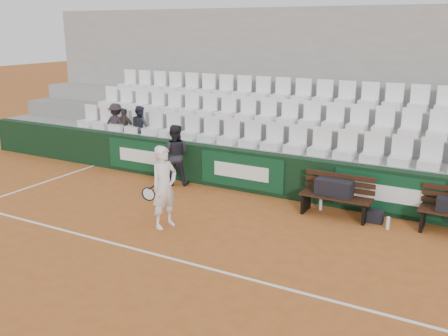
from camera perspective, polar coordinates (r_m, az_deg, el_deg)
ground at (r=9.04m, az=-8.14°, el=-9.69°), size 80.00×80.00×0.00m
court_baseline at (r=9.04m, az=-8.14°, el=-9.66°), size 18.00×0.06×0.01m
back_barrier at (r=12.03m, az=3.49°, el=-0.45°), size 18.00×0.34×1.00m
grandstand_tier_front at (r=12.61m, az=4.45°, el=0.30°), size 18.00×0.95×1.00m
grandstand_tier_mid at (r=13.40m, az=6.17°, el=2.18°), size 18.00×0.95×1.45m
grandstand_tier_back at (r=14.21m, az=7.70°, el=3.85°), size 18.00×0.95×1.90m
grandstand_rear_wall at (r=14.59m, az=8.79°, el=9.09°), size 18.00×0.30×4.40m
seat_row_front at (r=12.26m, az=4.19°, el=3.78°), size 11.90×0.44×0.63m
seat_row_mid at (r=13.04m, az=6.00°, el=6.47°), size 11.90×0.44×0.63m
seat_row_back at (r=13.84m, az=7.62°, el=8.84°), size 11.90×0.44×0.63m
bench_left at (r=10.80m, az=12.59°, el=-4.27°), size 1.50×0.56×0.45m
sports_bag_left at (r=10.73m, az=12.46°, el=-2.20°), size 0.78×0.36×0.33m
sports_bag_ground at (r=10.73m, az=16.68°, el=-5.29°), size 0.42×0.26×0.25m
water_bottle_near at (r=11.14m, az=10.97°, el=-4.08°), size 0.07×0.07×0.26m
water_bottle_far at (r=10.44m, az=18.22°, el=-6.00°), size 0.07×0.07×0.26m
tennis_player at (r=9.89m, az=-6.85°, el=-2.19°), size 0.76×0.68×1.66m
ball_kid at (r=12.59m, az=-5.64°, el=1.51°), size 0.91×0.82×1.54m
spectator_a at (r=14.76m, az=-12.31°, el=6.65°), size 0.79×0.47×1.21m
spectator_b at (r=14.56m, az=-11.34°, el=6.32°), size 0.64×0.28×1.08m
spectator_c at (r=14.20m, az=-9.63°, el=6.44°), size 0.71×0.64×1.20m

